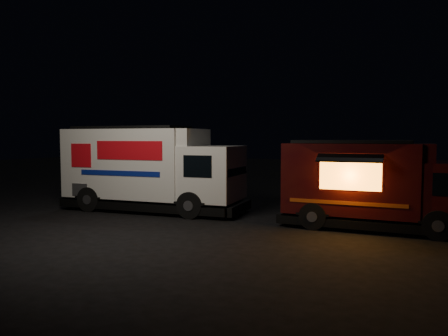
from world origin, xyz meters
TOP-DOWN VIEW (x-y plane):
  - ground at (0.00, 0.00)m, footprint 80.00×80.00m
  - white_truck at (-2.01, 1.18)m, footprint 7.12×3.02m
  - red_truck at (5.88, 1.38)m, footprint 5.75×2.30m

SIDE VIEW (x-z plane):
  - ground at x=0.00m, z-range 0.00..0.00m
  - red_truck at x=5.88m, z-range 0.00..2.64m
  - white_truck at x=-2.01m, z-range 0.00..3.14m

